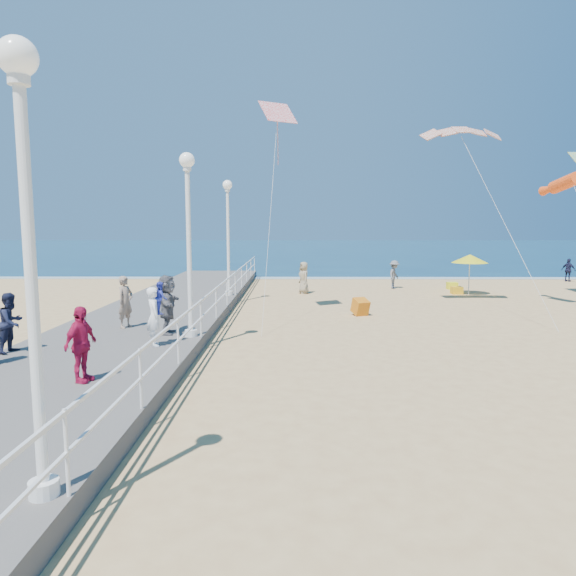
{
  "coord_description": "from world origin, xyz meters",
  "views": [
    {
      "loc": [
        -2.33,
        -14.84,
        3.67
      ],
      "look_at": [
        -2.5,
        2.0,
        1.6
      ],
      "focal_mm": 32.0,
      "sensor_mm": 36.0,
      "label": 1
    }
  ],
  "objects_px": {
    "spectator_3": "(81,344)",
    "beach_umbrella": "(470,259)",
    "toddler_held": "(161,298)",
    "beach_walker_b": "(568,270)",
    "lamp_post_near": "(28,226)",
    "box_kite": "(360,308)",
    "beach_walker_c": "(304,278)",
    "spectator_6": "(125,302)",
    "spectator_7": "(11,322)",
    "spectator_5": "(167,304)",
    "lamp_post_mid": "(188,225)",
    "beach_chair_left": "(457,290)",
    "woman_holding_toddler": "(154,317)",
    "beach_chair_right": "(452,286)",
    "lamp_post_far": "(228,225)",
    "beach_walker_a": "(394,275)"
  },
  "relations": [
    {
      "from": "spectator_6",
      "to": "box_kite",
      "type": "height_order",
      "value": "spectator_6"
    },
    {
      "from": "spectator_7",
      "to": "beach_chair_right",
      "type": "xyz_separation_m",
      "value": [
        16.44,
        16.49,
        -0.97
      ]
    },
    {
      "from": "spectator_5",
      "to": "lamp_post_near",
      "type": "bearing_deg",
      "value": 178.7
    },
    {
      "from": "spectator_3",
      "to": "beach_umbrella",
      "type": "relative_size",
      "value": 0.75
    },
    {
      "from": "box_kite",
      "to": "woman_holding_toddler",
      "type": "bearing_deg",
      "value": -155.91
    },
    {
      "from": "beach_chair_right",
      "to": "beach_walker_b",
      "type": "bearing_deg",
      "value": 24.91
    },
    {
      "from": "spectator_7",
      "to": "lamp_post_near",
      "type": "bearing_deg",
      "value": -140.66
    },
    {
      "from": "beach_walker_c",
      "to": "lamp_post_mid",
      "type": "bearing_deg",
      "value": -36.35
    },
    {
      "from": "beach_umbrella",
      "to": "beach_chair_left",
      "type": "distance_m",
      "value": 1.81
    },
    {
      "from": "lamp_post_mid",
      "to": "woman_holding_toddler",
      "type": "bearing_deg",
      "value": -122.64
    },
    {
      "from": "lamp_post_near",
      "to": "beach_walker_c",
      "type": "height_order",
      "value": "lamp_post_near"
    },
    {
      "from": "toddler_held",
      "to": "beach_walker_c",
      "type": "bearing_deg",
      "value": -39.55
    },
    {
      "from": "lamp_post_far",
      "to": "beach_umbrella",
      "type": "xyz_separation_m",
      "value": [
        12.35,
        3.27,
        -1.75
      ]
    },
    {
      "from": "toddler_held",
      "to": "lamp_post_near",
      "type": "bearing_deg",
      "value": 161.88
    },
    {
      "from": "lamp_post_mid",
      "to": "beach_chair_left",
      "type": "xyz_separation_m",
      "value": [
        11.78,
        12.47,
        -3.46
      ]
    },
    {
      "from": "box_kite",
      "to": "beach_umbrella",
      "type": "height_order",
      "value": "beach_umbrella"
    },
    {
      "from": "lamp_post_mid",
      "to": "lamp_post_far",
      "type": "distance_m",
      "value": 9.0
    },
    {
      "from": "toddler_held",
      "to": "beach_walker_b",
      "type": "relative_size",
      "value": 0.59
    },
    {
      "from": "lamp_post_near",
      "to": "beach_chair_left",
      "type": "bearing_deg",
      "value": 61.24
    },
    {
      "from": "toddler_held",
      "to": "spectator_3",
      "type": "distance_m",
      "value": 3.55
    },
    {
      "from": "toddler_held",
      "to": "beach_walker_c",
      "type": "xyz_separation_m",
      "value": [
        4.2,
        13.63,
        -0.84
      ]
    },
    {
      "from": "spectator_3",
      "to": "beach_walker_c",
      "type": "distance_m",
      "value": 17.78
    },
    {
      "from": "toddler_held",
      "to": "beach_walker_a",
      "type": "xyz_separation_m",
      "value": [
        9.49,
        15.83,
        -0.87
      ]
    },
    {
      "from": "beach_walker_b",
      "to": "box_kite",
      "type": "bearing_deg",
      "value": 93.01
    },
    {
      "from": "lamp_post_near",
      "to": "spectator_7",
      "type": "distance_m",
      "value": 8.63
    },
    {
      "from": "beach_chair_right",
      "to": "lamp_post_mid",
      "type": "bearing_deg",
      "value": -129.9
    },
    {
      "from": "toddler_held",
      "to": "spectator_6",
      "type": "bearing_deg",
      "value": 14.46
    },
    {
      "from": "toddler_held",
      "to": "beach_umbrella",
      "type": "distance_m",
      "value": 18.56
    },
    {
      "from": "beach_walker_b",
      "to": "beach_chair_left",
      "type": "xyz_separation_m",
      "value": [
        -9.21,
        -6.2,
        -0.55
      ]
    },
    {
      "from": "spectator_3",
      "to": "beach_chair_right",
      "type": "xyz_separation_m",
      "value": [
        13.58,
        19.02,
        -1.0
      ]
    },
    {
      "from": "beach_walker_b",
      "to": "beach_walker_a",
      "type": "bearing_deg",
      "value": 70.56
    },
    {
      "from": "beach_walker_c",
      "to": "beach_walker_b",
      "type": "bearing_deg",
      "value": 88.75
    },
    {
      "from": "spectator_7",
      "to": "beach_walker_c",
      "type": "xyz_separation_m",
      "value": [
        7.84,
        14.52,
        -0.32
      ]
    },
    {
      "from": "lamp_post_far",
      "to": "beach_walker_b",
      "type": "distance_m",
      "value": 23.29
    },
    {
      "from": "spectator_3",
      "to": "beach_umbrella",
      "type": "distance_m",
      "value": 21.66
    },
    {
      "from": "spectator_6",
      "to": "beach_umbrella",
      "type": "bearing_deg",
      "value": -30.02
    },
    {
      "from": "toddler_held",
      "to": "beach_walker_b",
      "type": "height_order",
      "value": "toddler_held"
    },
    {
      "from": "lamp_post_mid",
      "to": "beach_umbrella",
      "type": "height_order",
      "value": "lamp_post_mid"
    },
    {
      "from": "spectator_7",
      "to": "beach_chair_left",
      "type": "distance_m",
      "value": 21.56
    },
    {
      "from": "spectator_5",
      "to": "beach_walker_a",
      "type": "distance_m",
      "value": 17.36
    },
    {
      "from": "spectator_6",
      "to": "beach_walker_c",
      "type": "bearing_deg",
      "value": -4.47
    },
    {
      "from": "lamp_post_near",
      "to": "box_kite",
      "type": "distance_m",
      "value": 16.26
    },
    {
      "from": "toddler_held",
      "to": "woman_holding_toddler",
      "type": "bearing_deg",
      "value": 112.55
    },
    {
      "from": "lamp_post_near",
      "to": "box_kite",
      "type": "bearing_deg",
      "value": 68.76
    },
    {
      "from": "woman_holding_toddler",
      "to": "beach_chair_left",
      "type": "height_order",
      "value": "woman_holding_toddler"
    },
    {
      "from": "beach_walker_c",
      "to": "lamp_post_far",
      "type": "bearing_deg",
      "value": -65.32
    },
    {
      "from": "toddler_held",
      "to": "beach_chair_left",
      "type": "distance_m",
      "value": 18.38
    },
    {
      "from": "spectator_6",
      "to": "spectator_7",
      "type": "distance_m",
      "value": 3.73
    },
    {
      "from": "spectator_7",
      "to": "beach_walker_a",
      "type": "distance_m",
      "value": 21.27
    },
    {
      "from": "spectator_5",
      "to": "spectator_7",
      "type": "height_order",
      "value": "spectator_5"
    }
  ]
}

